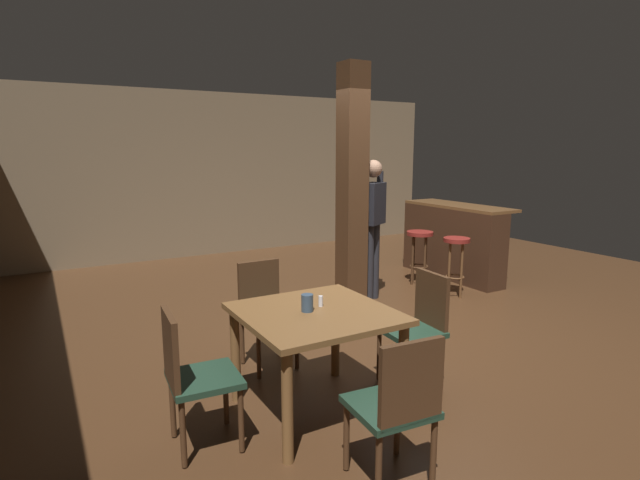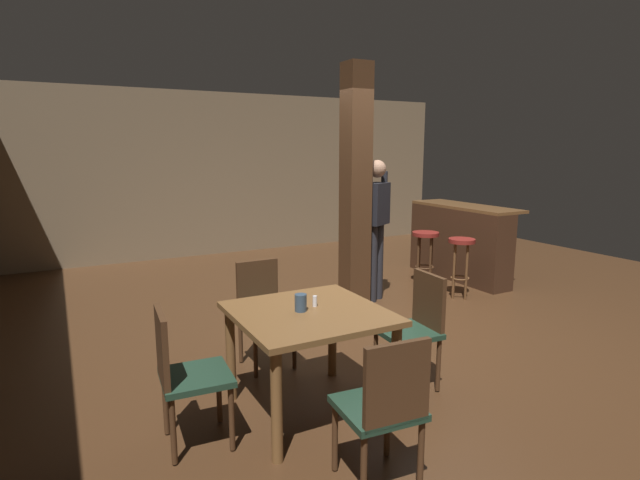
{
  "view_description": "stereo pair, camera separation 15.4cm",
  "coord_description": "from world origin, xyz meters",
  "px_view_note": "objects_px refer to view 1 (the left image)",
  "views": [
    {
      "loc": [
        -3.2,
        -4.03,
        1.86
      ],
      "look_at": [
        -0.89,
        -0.01,
        1.0
      ],
      "focal_mm": 28.0,
      "sensor_mm": 36.0,
      "label": 1
    },
    {
      "loc": [
        -3.07,
        -4.11,
        1.86
      ],
      "look_at": [
        -0.89,
        -0.01,
        1.0
      ],
      "focal_mm": 28.0,
      "sensor_mm": 36.0,
      "label": 2
    }
  ],
  "objects_px": {
    "chair_south": "(398,403)",
    "dining_table": "(315,327)",
    "chair_west": "(192,372)",
    "bar_stool_mid": "(420,244)",
    "standing_person": "(372,220)",
    "napkin_cup": "(307,303)",
    "bar_stool_near": "(456,253)",
    "bar_counter": "(452,241)",
    "chair_east": "(419,323)",
    "chair_north": "(265,308)",
    "salt_shaker": "(321,301)"
  },
  "relations": [
    {
      "from": "bar_counter",
      "to": "chair_north",
      "type": "bearing_deg",
      "value": -158.58
    },
    {
      "from": "chair_west",
      "to": "standing_person",
      "type": "bearing_deg",
      "value": 35.73
    },
    {
      "from": "chair_north",
      "to": "chair_south",
      "type": "xyz_separation_m",
      "value": [
        -0.03,
        -1.85,
        0.0
      ]
    },
    {
      "from": "chair_south",
      "to": "dining_table",
      "type": "bearing_deg",
      "value": 88.98
    },
    {
      "from": "bar_counter",
      "to": "bar_stool_near",
      "type": "height_order",
      "value": "bar_counter"
    },
    {
      "from": "bar_stool_near",
      "to": "chair_east",
      "type": "bearing_deg",
      "value": -141.18
    },
    {
      "from": "chair_west",
      "to": "bar_stool_mid",
      "type": "xyz_separation_m",
      "value": [
        3.79,
        2.28,
        0.05
      ]
    },
    {
      "from": "napkin_cup",
      "to": "chair_north",
      "type": "bearing_deg",
      "value": 85.56
    },
    {
      "from": "bar_stool_near",
      "to": "bar_stool_mid",
      "type": "height_order",
      "value": "bar_stool_near"
    },
    {
      "from": "dining_table",
      "to": "chair_south",
      "type": "relative_size",
      "value": 1.13
    },
    {
      "from": "dining_table",
      "to": "bar_counter",
      "type": "relative_size",
      "value": 0.59
    },
    {
      "from": "bar_counter",
      "to": "standing_person",
      "type": "bearing_deg",
      "value": -169.42
    },
    {
      "from": "salt_shaker",
      "to": "napkin_cup",
      "type": "bearing_deg",
      "value": -160.8
    },
    {
      "from": "dining_table",
      "to": "standing_person",
      "type": "distance_m",
      "value": 2.8
    },
    {
      "from": "bar_counter",
      "to": "chair_east",
      "type": "bearing_deg",
      "value": -138.58
    },
    {
      "from": "chair_north",
      "to": "bar_stool_near",
      "type": "height_order",
      "value": "chair_north"
    },
    {
      "from": "dining_table",
      "to": "chair_south",
      "type": "height_order",
      "value": "chair_south"
    },
    {
      "from": "standing_person",
      "to": "napkin_cup",
      "type": "bearing_deg",
      "value": -134.87
    },
    {
      "from": "chair_west",
      "to": "salt_shaker",
      "type": "relative_size",
      "value": 11.47
    },
    {
      "from": "chair_north",
      "to": "salt_shaker",
      "type": "relative_size",
      "value": 11.47
    },
    {
      "from": "dining_table",
      "to": "salt_shaker",
      "type": "height_order",
      "value": "salt_shaker"
    },
    {
      "from": "dining_table",
      "to": "napkin_cup",
      "type": "xyz_separation_m",
      "value": [
        -0.05,
        0.02,
        0.18
      ]
    },
    {
      "from": "chair_east",
      "to": "bar_stool_near",
      "type": "height_order",
      "value": "chair_east"
    },
    {
      "from": "bar_stool_mid",
      "to": "standing_person",
      "type": "bearing_deg",
      "value": -164.93
    },
    {
      "from": "standing_person",
      "to": "bar_stool_mid",
      "type": "distance_m",
      "value": 1.13
    },
    {
      "from": "bar_stool_near",
      "to": "dining_table",
      "type": "bearing_deg",
      "value": -151.55
    },
    {
      "from": "standing_person",
      "to": "bar_counter",
      "type": "xyz_separation_m",
      "value": [
        1.65,
        0.31,
        -0.46
      ]
    },
    {
      "from": "chair_north",
      "to": "chair_south",
      "type": "relative_size",
      "value": 1.0
    },
    {
      "from": "chair_south",
      "to": "bar_stool_near",
      "type": "relative_size",
      "value": 1.18
    },
    {
      "from": "chair_north",
      "to": "chair_east",
      "type": "bearing_deg",
      "value": -46.13
    },
    {
      "from": "napkin_cup",
      "to": "bar_stool_mid",
      "type": "relative_size",
      "value": 0.16
    },
    {
      "from": "chair_south",
      "to": "napkin_cup",
      "type": "bearing_deg",
      "value": 92.15
    },
    {
      "from": "chair_east",
      "to": "napkin_cup",
      "type": "distance_m",
      "value": 1.02
    },
    {
      "from": "dining_table",
      "to": "bar_counter",
      "type": "height_order",
      "value": "bar_counter"
    },
    {
      "from": "salt_shaker",
      "to": "chair_south",
      "type": "bearing_deg",
      "value": -95.56
    },
    {
      "from": "chair_west",
      "to": "dining_table",
      "type": "bearing_deg",
      "value": 0.63
    },
    {
      "from": "napkin_cup",
      "to": "bar_counter",
      "type": "relative_size",
      "value": 0.07
    },
    {
      "from": "chair_east",
      "to": "bar_counter",
      "type": "distance_m",
      "value": 3.53
    },
    {
      "from": "dining_table",
      "to": "chair_west",
      "type": "distance_m",
      "value": 0.88
    },
    {
      "from": "dining_table",
      "to": "salt_shaker",
      "type": "distance_m",
      "value": 0.19
    },
    {
      "from": "bar_stool_mid",
      "to": "bar_stool_near",
      "type": "bearing_deg",
      "value": -90.43
    },
    {
      "from": "chair_east",
      "to": "chair_south",
      "type": "distance_m",
      "value": 1.31
    },
    {
      "from": "bar_stool_near",
      "to": "bar_counter",
      "type": "bearing_deg",
      "value": 48.22
    },
    {
      "from": "chair_west",
      "to": "bar_stool_near",
      "type": "distance_m",
      "value": 4.11
    },
    {
      "from": "chair_west",
      "to": "chair_south",
      "type": "xyz_separation_m",
      "value": [
        0.86,
        -0.93,
        0.0
      ]
    },
    {
      "from": "bar_stool_near",
      "to": "chair_west",
      "type": "bearing_deg",
      "value": -157.25
    },
    {
      "from": "chair_south",
      "to": "bar_stool_mid",
      "type": "distance_m",
      "value": 4.35
    },
    {
      "from": "chair_west",
      "to": "chair_south",
      "type": "distance_m",
      "value": 1.26
    },
    {
      "from": "dining_table",
      "to": "chair_east",
      "type": "height_order",
      "value": "chair_east"
    },
    {
      "from": "dining_table",
      "to": "bar_stool_near",
      "type": "relative_size",
      "value": 1.33
    }
  ]
}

